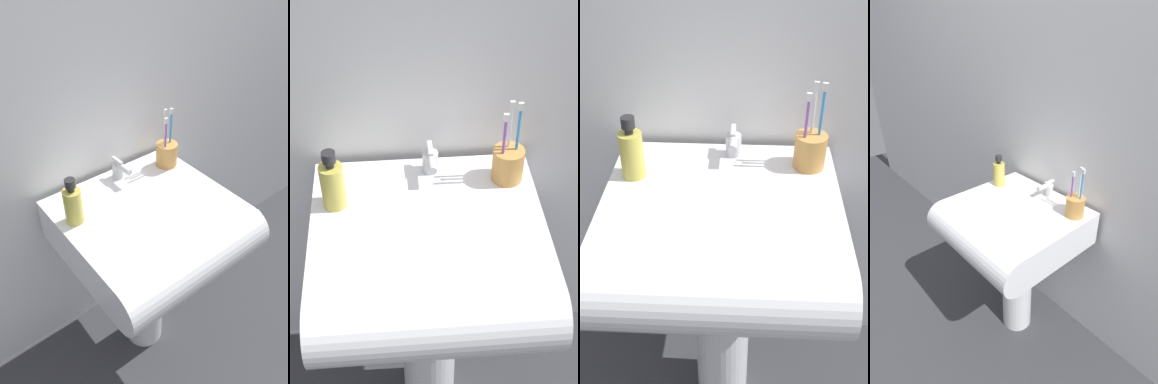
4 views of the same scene
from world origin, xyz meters
The scene contains 7 objects.
ground_plane centered at (0.00, 0.00, 0.00)m, with size 6.00×6.00×0.00m, color #38383D.
wall_back centered at (0.00, 0.27, 1.20)m, with size 5.00×0.05×2.40m, color white.
sink_pedestal centered at (0.00, 0.00, 0.30)m, with size 0.15×0.15×0.60m, color white.
sink_basin centered at (0.00, -0.06, 0.67)m, with size 0.55×0.54×0.16m.
faucet centered at (0.02, 0.17, 0.79)m, with size 0.04×0.10×0.08m.
toothbrush_cup centered at (0.21, 0.13, 0.80)m, with size 0.08×0.08×0.22m.
soap_bottle centered at (-0.22, 0.07, 0.82)m, with size 0.06×0.06×0.16m.
Camera 4 is at (0.84, -0.76, 1.46)m, focal length 28.00 mm.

